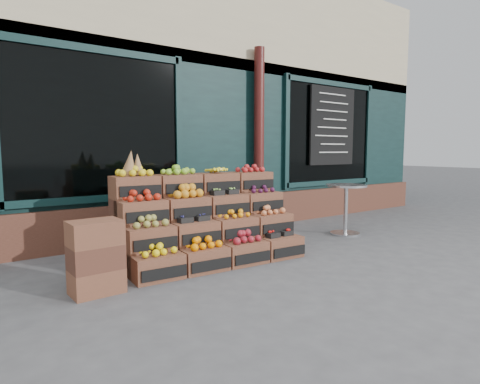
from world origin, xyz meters
TOP-DOWN VIEW (x-y plane):
  - ground at (0.00, 0.00)m, footprint 60.00×60.00m
  - shop_facade at (0.00, 5.11)m, footprint 12.00×6.24m
  - crate_display at (-0.68, 0.81)m, footprint 2.31×1.23m
  - spare_crates at (-2.22, 0.33)m, footprint 0.50×0.36m
  - bistro_table at (1.97, 0.70)m, footprint 0.67×0.67m
  - shopkeeper at (-2.03, 2.64)m, footprint 0.74×0.49m

SIDE VIEW (x-z plane):
  - ground at x=0.00m, z-range 0.00..0.00m
  - spare_crates at x=-2.22m, z-range 0.00..0.73m
  - crate_display at x=-0.68m, z-range -0.27..1.14m
  - bistro_table at x=1.97m, z-range 0.10..0.94m
  - shopkeeper at x=-2.03m, z-range 0.00..2.03m
  - shop_facade at x=0.00m, z-range 0.00..4.80m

